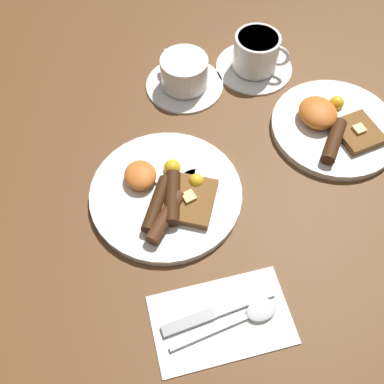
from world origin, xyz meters
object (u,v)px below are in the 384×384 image
at_px(breakfast_plate_near, 167,193).
at_px(breakfast_plate_far, 333,125).
at_px(teacup_near, 184,75).
at_px(spoon, 251,315).
at_px(teacup_far, 256,56).
at_px(knife, 213,313).

xyz_separation_m(breakfast_plate_near, breakfast_plate_far, (-0.07, 0.34, 0.00)).
xyz_separation_m(teacup_near, spoon, (0.50, -0.03, -0.02)).
bearing_deg(teacup_far, breakfast_plate_near, -43.57).
bearing_deg(breakfast_plate_far, breakfast_plate_near, -79.00).
relative_size(breakfast_plate_near, teacup_near, 1.66).
distance_m(breakfast_plate_near, teacup_far, 0.37).
xyz_separation_m(teacup_near, knife, (0.48, -0.08, -0.02)).
distance_m(breakfast_plate_far, teacup_far, 0.22).
bearing_deg(breakfast_plate_near, knife, 4.61).
distance_m(breakfast_plate_near, teacup_near, 0.28).
bearing_deg(breakfast_plate_near, teacup_far, 136.43).
bearing_deg(spoon, knife, 154.71).
bearing_deg(breakfast_plate_far, teacup_near, -127.67).
height_order(knife, spoon, spoon).
height_order(breakfast_plate_far, teacup_near, teacup_near).
xyz_separation_m(breakfast_plate_far, knife, (0.29, -0.33, -0.01)).
height_order(breakfast_plate_far, spoon, breakfast_plate_far).
bearing_deg(teacup_near, breakfast_plate_near, -20.68).
distance_m(breakfast_plate_near, breakfast_plate_far, 0.35).
height_order(breakfast_plate_near, teacup_far, teacup_far).
relative_size(teacup_near, knife, 0.88).
bearing_deg(teacup_far, knife, -25.83).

